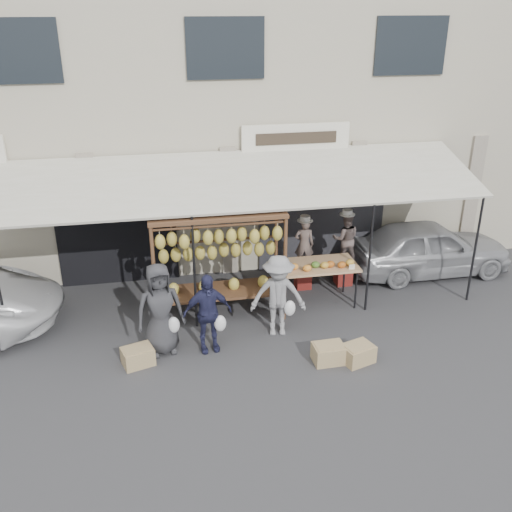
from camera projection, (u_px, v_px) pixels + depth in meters
The scene contains 16 objects.
ground_plane at pixel (258, 353), 10.40m from camera, with size 90.00×90.00×0.00m, color #2D2D30.
shophouse at pixel (210, 95), 14.74m from camera, with size 24.00×6.15×7.30m.
awning at pixel (237, 181), 11.40m from camera, with size 10.00×2.35×2.92m.
banana_rack at pixel (218, 245), 10.97m from camera, with size 2.60×0.90×2.24m.
produce_table at pixel (317, 266), 11.72m from camera, with size 1.70×0.90×1.04m.
vendor_left at pixel (304, 244), 12.37m from camera, with size 0.42×0.28×1.16m, color #64534D.
vendor_right at pixel (346, 239), 12.52m from camera, with size 0.59×0.46×1.21m, color #60514E.
customer_left at pixel (160, 309), 10.10m from camera, with size 0.85×0.55×1.74m, color #2F2F33.
customer_mid at pixel (207, 313), 10.20m from camera, with size 0.89×0.37×1.51m, color #222444.
customer_right at pixel (278, 296), 10.69m from camera, with size 1.05×0.60×1.62m, color gray.
stool_left at pixel (303, 278), 12.70m from camera, with size 0.33×0.33×0.46m, color maroon.
stool_right at pixel (343, 274), 12.86m from camera, with size 0.35×0.35×0.49m, color maroon.
crate_near_a at pixel (329, 353), 10.08m from camera, with size 0.54×0.41×0.33m, color tan.
crate_near_b at pixel (358, 354), 10.08m from camera, with size 0.54×0.41×0.32m, color tan.
crate_far at pixel (138, 356), 10.01m from camera, with size 0.53×0.40×0.32m, color tan.
sedan at pixel (429, 247), 13.24m from camera, with size 1.51×3.75×1.28m, color #97989C.
Camera 1 is at (-1.67, -8.62, 5.84)m, focal length 40.00 mm.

